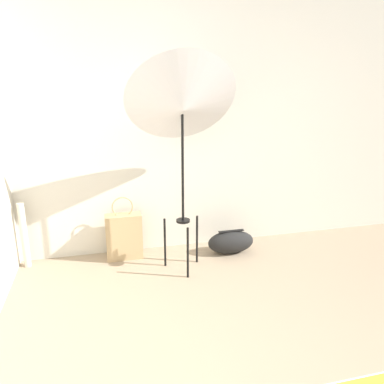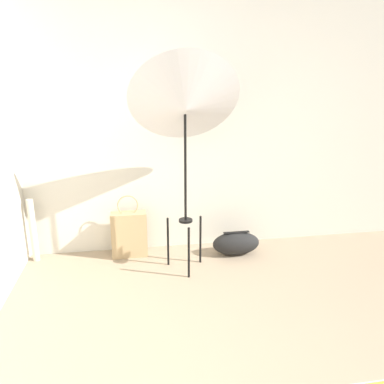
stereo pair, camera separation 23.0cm
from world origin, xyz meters
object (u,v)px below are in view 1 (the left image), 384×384
photo_umbrella (182,106)px  tote_bag (124,236)px  paper_roll (24,236)px  duffel_bag (231,242)px

photo_umbrella → tote_bag: photo_umbrella is taller
tote_bag → paper_roll: 0.89m
photo_umbrella → duffel_bag: size_ratio=4.02×
duffel_bag → photo_umbrella: bearing=-159.1°
photo_umbrella → duffel_bag: bearing=20.9°
duffel_bag → paper_roll: size_ratio=0.77×
duffel_bag → paper_roll: 1.93m
photo_umbrella → duffel_bag: (0.53, 0.20, -1.33)m
photo_umbrella → paper_roll: photo_umbrella is taller
tote_bag → paper_roll: bearing=177.2°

